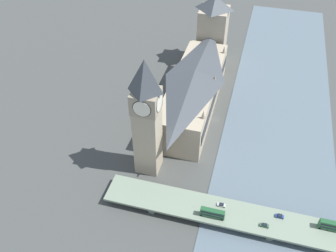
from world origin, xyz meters
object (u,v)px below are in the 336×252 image
object	(u,v)px
double_decker_bus_rear	(212,213)
car_northbound_lead	(221,205)
clock_tower	(147,116)
victoria_tower	(213,31)
double_decker_bus_mid	(331,225)
parliament_hall	(194,90)
road_bridge	(271,223)
car_southbound_mid	(264,225)
car_northbound_tail	(280,216)

from	to	relation	value
double_decker_bus_rear	car_northbound_lead	bearing A→B (deg)	-114.08
double_decker_bus_rear	car_northbound_lead	size ratio (longest dim) A/B	2.96
clock_tower	victoria_tower	xyz separation A→B (m)	(-12.10, -117.53, -10.81)
clock_tower	double_decker_bus_rear	size ratio (longest dim) A/B	5.84
double_decker_bus_rear	car_northbound_lead	xyz separation A→B (m)	(-3.20, -7.17, -1.95)
clock_tower	double_decker_bus_mid	xyz separation A→B (m)	(-91.86, 19.00, -28.48)
parliament_hall	victoria_tower	bearing A→B (deg)	-89.95
road_bridge	car_northbound_lead	size ratio (longest dim) A/B	40.91
parliament_hall	car_southbound_mid	bearing A→B (deg)	121.90
parliament_hall	victoria_tower	xyz separation A→B (m)	(0.06, -60.69, 10.81)
road_bridge	car_southbound_mid	bearing A→B (deg)	43.87
clock_tower	double_decker_bus_mid	size ratio (longest dim) A/B	6.73
victoria_tower	double_decker_bus_rear	xyz separation A→B (m)	(-27.27, 144.00, -17.85)
clock_tower	car_northbound_lead	size ratio (longest dim) A/B	17.28
parliament_hall	car_northbound_tail	bearing A→B (deg)	127.45
parliament_hall	victoria_tower	size ratio (longest dim) A/B	1.71
clock_tower	car_northbound_tail	bearing A→B (deg)	165.20
clock_tower	double_decker_bus_rear	xyz separation A→B (m)	(-39.37, 26.46, -28.66)
car_northbound_tail	car_southbound_mid	bearing A→B (deg)	47.15
victoria_tower	road_bridge	xyz separation A→B (m)	(-54.47, 139.86, -21.37)
car_northbound_tail	car_southbound_mid	world-z (taller)	car_southbound_mid
clock_tower	car_southbound_mid	size ratio (longest dim) A/B	16.65
clock_tower	road_bridge	xyz separation A→B (m)	(-66.58, 22.33, -32.18)
double_decker_bus_mid	parliament_hall	bearing A→B (deg)	-43.58
parliament_hall	double_decker_bus_mid	size ratio (longest dim) A/B	9.28
double_decker_bus_mid	car_southbound_mid	world-z (taller)	double_decker_bus_mid
car_northbound_lead	car_southbound_mid	xyz separation A→B (m)	(-20.78, 6.12, 0.06)
parliament_hall	clock_tower	bearing A→B (deg)	77.93
parliament_hall	road_bridge	world-z (taller)	parliament_hall
parliament_hall	clock_tower	xyz separation A→B (m)	(12.16, 56.85, 21.62)
car_southbound_mid	victoria_tower	bearing A→B (deg)	-70.27
double_decker_bus_rear	car_northbound_lead	world-z (taller)	double_decker_bus_rear
parliament_hall	car_southbound_mid	world-z (taller)	parliament_hall
parliament_hall	victoria_tower	distance (m)	61.64
parliament_hall	road_bridge	bearing A→B (deg)	124.50
victoria_tower	car_southbound_mid	distance (m)	153.14
victoria_tower	double_decker_bus_mid	world-z (taller)	victoria_tower
car_northbound_lead	parliament_hall	bearing A→B (deg)	-68.22
double_decker_bus_rear	car_southbound_mid	world-z (taller)	double_decker_bus_rear
double_decker_bus_rear	car_northbound_tail	world-z (taller)	double_decker_bus_rear
double_decker_bus_mid	car_southbound_mid	size ratio (longest dim) A/B	2.48
double_decker_bus_rear	victoria_tower	bearing A→B (deg)	-79.28
car_northbound_tail	clock_tower	bearing A→B (deg)	-14.80
car_northbound_lead	car_northbound_tail	distance (m)	27.26
road_bridge	victoria_tower	bearing A→B (deg)	-68.72
double_decker_bus_rear	car_northbound_tail	distance (m)	31.55
double_decker_bus_mid	car_northbound_tail	xyz separation A→B (m)	(22.04, -0.56, -2.08)
road_bridge	clock_tower	bearing A→B (deg)	-18.54
clock_tower	car_southbound_mid	xyz separation A→B (m)	(-63.36, 25.42, -30.54)
clock_tower	car_northbound_lead	world-z (taller)	clock_tower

